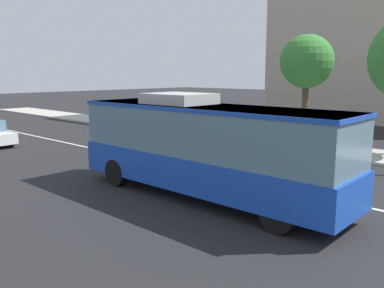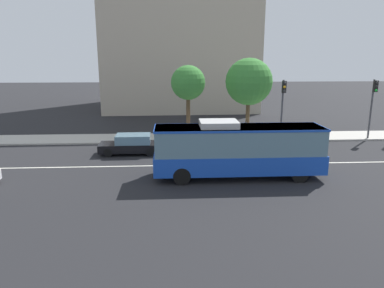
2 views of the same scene
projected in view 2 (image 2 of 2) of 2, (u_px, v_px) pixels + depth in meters
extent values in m
plane|color=black|center=(250.00, 164.00, 24.35)|extent=(160.00, 160.00, 0.00)
cube|color=#B2ADA3|center=(231.00, 137.00, 32.14)|extent=(80.00, 3.52, 0.14)
cube|color=silver|center=(250.00, 164.00, 24.35)|extent=(76.00, 0.16, 0.01)
cube|color=#1947B7|center=(238.00, 162.00, 21.54)|extent=(10.01, 2.55, 1.10)
cube|color=slate|center=(239.00, 140.00, 21.22)|extent=(9.81, 2.47, 1.58)
cube|color=#1947B7|center=(239.00, 128.00, 21.05)|extent=(9.91, 2.52, 0.12)
cube|color=#B2B2B2|center=(219.00, 124.00, 20.92)|extent=(2.21, 1.81, 0.36)
cylinder|color=black|center=(288.00, 163.00, 22.92)|extent=(1.00, 0.30, 1.00)
cylinder|color=black|center=(300.00, 174.00, 20.79)|extent=(1.00, 0.30, 1.00)
cylinder|color=black|center=(181.00, 165.00, 22.51)|extent=(1.00, 0.30, 1.00)
cylinder|color=black|center=(182.00, 176.00, 20.38)|extent=(1.00, 0.30, 1.00)
cube|color=black|center=(130.00, 147.00, 26.84)|extent=(4.52, 1.86, 0.60)
cube|color=slate|center=(133.00, 139.00, 26.71)|extent=(2.54, 1.69, 0.64)
cylinder|color=black|center=(108.00, 153.00, 26.01)|extent=(0.64, 0.23, 0.64)
cylinder|color=black|center=(111.00, 147.00, 27.56)|extent=(0.64, 0.23, 0.64)
cylinder|color=black|center=(150.00, 152.00, 26.21)|extent=(0.64, 0.23, 0.64)
cylinder|color=black|center=(151.00, 147.00, 27.76)|extent=(0.64, 0.23, 0.64)
cylinder|color=#47474C|center=(371.00, 110.00, 30.98)|extent=(0.16, 0.16, 5.20)
cube|color=black|center=(376.00, 86.00, 30.23)|extent=(0.32, 0.28, 0.96)
sphere|color=#2D2D2D|center=(377.00, 82.00, 30.00)|extent=(0.22, 0.22, 0.22)
sphere|color=#2D2D2D|center=(377.00, 86.00, 30.08)|extent=(0.22, 0.22, 0.22)
sphere|color=#1ED838|center=(376.00, 90.00, 30.16)|extent=(0.22, 0.22, 0.22)
cylinder|color=#47474C|center=(282.00, 111.00, 30.37)|extent=(0.16, 0.16, 5.20)
cube|color=black|center=(284.00, 87.00, 29.61)|extent=(0.34, 0.30, 0.96)
sphere|color=#2D2D2D|center=(285.00, 83.00, 29.39)|extent=(0.22, 0.22, 0.22)
sphere|color=#F9A514|center=(285.00, 87.00, 29.47)|extent=(0.22, 0.22, 0.22)
sphere|color=#2D2D2D|center=(284.00, 91.00, 29.54)|extent=(0.22, 0.22, 0.22)
cylinder|color=#4C3823|center=(188.00, 116.00, 32.62)|extent=(0.36, 0.36, 3.68)
sphere|color=#387F33|center=(188.00, 83.00, 31.91)|extent=(3.06, 3.06, 3.06)
cylinder|color=#4C3823|center=(248.00, 117.00, 33.16)|extent=(0.36, 0.36, 3.29)
sphere|color=#387F33|center=(249.00, 82.00, 32.39)|extent=(4.22, 4.22, 4.22)
cube|color=#B7A893|center=(178.00, 20.00, 49.83)|extent=(20.18, 17.30, 23.80)
cube|color=slate|center=(246.00, 91.00, 52.95)|extent=(0.48, 15.10, 1.50)
cube|color=slate|center=(247.00, 67.00, 52.15)|extent=(0.48, 15.10, 1.50)
cube|color=slate|center=(248.00, 43.00, 51.34)|extent=(0.48, 15.10, 1.50)
cube|color=slate|center=(249.00, 18.00, 50.54)|extent=(0.48, 15.10, 1.50)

